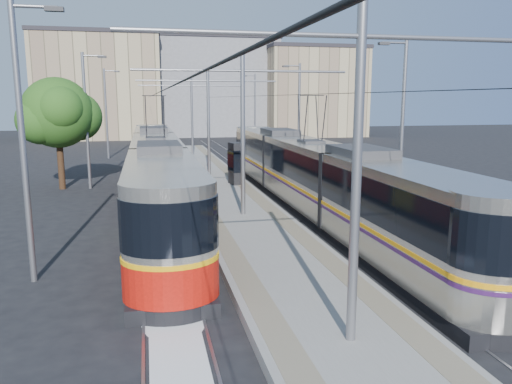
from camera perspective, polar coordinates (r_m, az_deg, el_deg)
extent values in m
plane|color=black|center=(14.79, 4.54, -10.57)|extent=(160.00, 160.00, 0.00)
cube|color=gray|center=(30.90, -4.65, 0.89)|extent=(4.00, 50.00, 0.30)
cube|color=gray|center=(30.71, -7.33, 1.07)|extent=(0.70, 50.00, 0.01)
cube|color=gray|center=(31.09, -2.01, 1.27)|extent=(0.70, 50.00, 0.01)
cube|color=gray|center=(30.65, -12.67, 0.33)|extent=(0.07, 70.00, 0.03)
cube|color=gray|center=(30.67, -9.99, 0.44)|extent=(0.07, 70.00, 0.03)
cube|color=gray|center=(31.43, 0.57, 0.84)|extent=(0.07, 70.00, 0.03)
cube|color=gray|center=(31.78, 3.09, 0.93)|extent=(0.07, 70.00, 0.03)
cube|color=silver|center=(11.50, -9.01, -17.12)|extent=(1.20, 5.00, 0.01)
cube|color=black|center=(26.80, -11.16, -0.66)|extent=(2.30, 29.82, 0.40)
cube|color=beige|center=(26.54, -11.28, 2.84)|extent=(2.40, 28.22, 2.90)
cube|color=black|center=(26.48, -11.32, 3.91)|extent=(2.43, 28.22, 1.30)
cube|color=#E8A40C|center=(26.59, -11.25, 1.98)|extent=(2.43, 28.22, 0.12)
cube|color=red|center=(26.67, -11.21, 0.92)|extent=(2.42, 28.22, 1.10)
cube|color=#2D2D30|center=(26.38, -11.41, 6.28)|extent=(1.68, 3.00, 0.30)
cube|color=black|center=(24.48, 6.16, -1.58)|extent=(2.30, 28.17, 0.40)
cube|color=#AAA79C|center=(24.19, 6.24, 2.24)|extent=(2.40, 26.57, 2.90)
cube|color=black|center=(24.12, 6.26, 3.42)|extent=(2.43, 26.57, 1.30)
cube|color=orange|center=(24.25, 6.22, 1.31)|extent=(2.43, 26.57, 0.12)
cube|color=#37154A|center=(24.27, 6.21, 0.96)|extent=(2.43, 26.57, 0.10)
cube|color=#2D2D30|center=(24.01, 6.31, 6.02)|extent=(1.68, 3.00, 0.30)
cylinder|color=gray|center=(10.17, 11.41, 1.73)|extent=(0.20, 0.20, 7.00)
cylinder|color=gray|center=(10.12, 11.99, 17.01)|extent=(9.20, 0.10, 0.10)
cylinder|color=gray|center=(21.63, -1.52, 6.52)|extent=(0.20, 0.20, 7.00)
cylinder|color=gray|center=(21.61, -1.55, 13.68)|extent=(9.20, 0.10, 0.10)
cylinder|color=gray|center=(33.47, -5.45, 7.91)|extent=(0.20, 0.20, 7.00)
cylinder|color=gray|center=(33.46, -5.53, 12.53)|extent=(9.20, 0.10, 0.10)
cylinder|color=gray|center=(45.39, -7.33, 8.56)|extent=(0.20, 0.20, 7.00)
cylinder|color=gray|center=(45.38, -7.41, 11.96)|extent=(9.20, 0.10, 0.10)
cylinder|color=black|center=(30.19, -11.71, 10.78)|extent=(0.02, 70.00, 0.02)
cylinder|color=black|center=(31.15, 1.90, 10.97)|extent=(0.02, 70.00, 0.02)
cylinder|color=gray|center=(15.62, -25.10, 4.71)|extent=(0.18, 0.18, 8.00)
cube|color=#2D2D30|center=(15.55, -22.06, 18.80)|extent=(0.50, 0.22, 0.12)
cylinder|color=gray|center=(31.40, -18.83, 7.59)|extent=(0.18, 0.18, 8.00)
cube|color=#2D2D30|center=(31.36, -17.18, 14.55)|extent=(0.50, 0.22, 0.12)
cylinder|color=gray|center=(47.33, -16.74, 8.52)|extent=(0.18, 0.18, 8.00)
cube|color=#2D2D30|center=(47.30, -15.63, 13.13)|extent=(0.50, 0.22, 0.12)
cylinder|color=gray|center=(24.18, 16.35, 7.00)|extent=(0.18, 0.18, 8.00)
cube|color=#2D2D30|center=(23.76, 14.41, 16.11)|extent=(0.50, 0.22, 0.12)
cylinder|color=gray|center=(38.97, 4.94, 8.58)|extent=(0.18, 0.18, 8.00)
cube|color=#2D2D30|center=(38.71, 3.42, 14.14)|extent=(0.50, 0.22, 0.12)
cylinder|color=gray|center=(54.45, -0.13, 9.17)|extent=(0.18, 0.18, 8.00)
cube|color=#2D2D30|center=(54.26, -1.30, 13.13)|extent=(0.50, 0.22, 0.12)
cube|color=black|center=(29.88, -2.31, 3.28)|extent=(0.81, 1.17, 2.48)
cube|color=black|center=(29.86, -2.31, 3.59)|extent=(0.86, 1.22, 1.30)
cylinder|color=#382314|center=(32.02, -21.38, 2.74)|extent=(0.38, 0.38, 2.74)
sphere|color=#1B4A15|center=(31.78, -21.77, 8.41)|extent=(4.11, 4.11, 4.11)
sphere|color=#1B4A15|center=(32.32, -19.73, 8.11)|extent=(2.91, 2.91, 2.91)
cube|color=tan|center=(73.44, -17.38, 11.24)|extent=(16.00, 12.00, 13.58)
cube|color=#262328|center=(73.91, -17.69, 16.69)|extent=(16.32, 12.24, 0.50)
cube|color=gray|center=(77.86, -5.08, 11.66)|extent=(18.00, 14.00, 13.72)
cube|color=#262328|center=(78.32, -5.16, 16.86)|extent=(18.36, 14.28, 0.50)
cube|color=tan|center=(75.15, 6.40, 11.12)|extent=(14.00, 10.00, 12.27)
cube|color=#262328|center=(75.49, 6.50, 15.97)|extent=(14.28, 10.20, 0.50)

